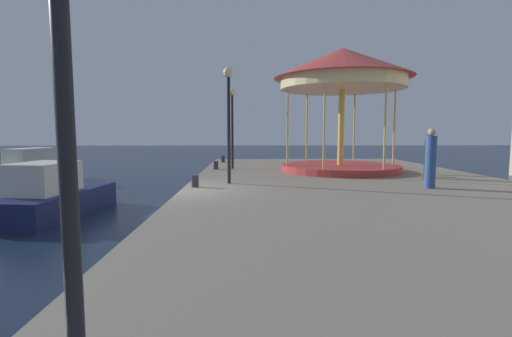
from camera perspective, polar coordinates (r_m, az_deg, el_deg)
ground_plane at (r=12.11m, az=-11.45°, el=-6.93°), size 120.00×120.00×0.00m
quay_dock at (r=12.47m, az=17.03°, el=-4.82°), size 12.06×26.21×0.80m
motorboat_navy at (r=13.11m, az=-29.29°, el=-3.80°), size 2.47×4.53×1.71m
motorboat_white at (r=21.67m, az=-31.12°, el=-0.28°), size 2.46×5.35×1.82m
carousel at (r=17.66m, az=13.27°, el=13.27°), size 6.27×6.27×5.62m
lamp_post_mid_promenade at (r=12.99m, az=-4.28°, el=10.00°), size 0.36×0.36×4.06m
lamp_post_far_end at (r=18.22m, az=-3.72°, el=8.58°), size 0.36×0.36×3.96m
bollard_north at (r=22.19m, az=-5.17°, el=1.49°), size 0.24×0.24×0.40m
bollard_south at (r=18.07m, az=-6.28°, el=0.52°), size 0.24×0.24×0.40m
bollard_center at (r=12.33m, az=-9.46°, el=-1.94°), size 0.24×0.24×0.40m
person_near_carousel at (r=15.90m, az=25.35°, el=1.59°), size 0.34×0.34×1.78m
person_mid_promenade at (r=13.16m, az=25.53°, el=1.18°), size 0.34×0.34×1.94m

